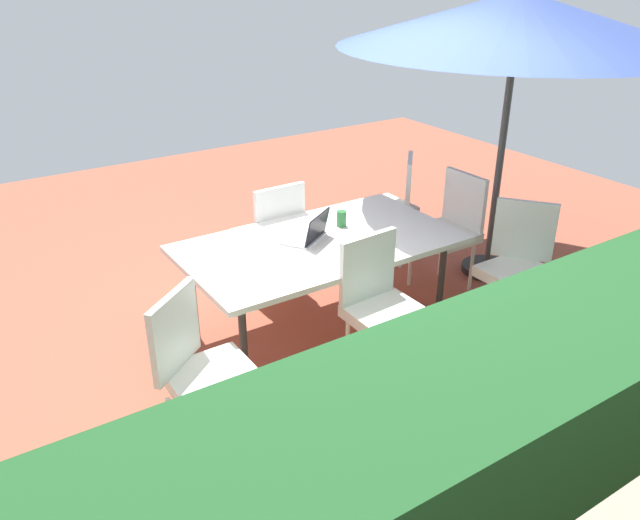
{
  "coord_description": "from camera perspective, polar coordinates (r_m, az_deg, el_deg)",
  "views": [
    {
      "loc": [
        2.27,
        3.47,
        2.59
      ],
      "look_at": [
        0.0,
        0.0,
        0.59
      ],
      "focal_mm": 35.87,
      "sensor_mm": 36.0,
      "label": 1
    }
  ],
  "objects": [
    {
      "name": "chair_northeast",
      "position": [
        3.58,
        -10.48,
        -9.46
      ],
      "size": [
        0.58,
        0.58,
        0.98
      ],
      "rotation": [
        0.0,
        0.0,
        3.8
      ],
      "color": "silver",
      "rests_on": "ground_plane"
    },
    {
      "name": "chair_north",
      "position": [
        4.14,
        5.51,
        -3.87
      ],
      "size": [
        0.46,
        0.47,
        0.98
      ],
      "rotation": [
        0.0,
        0.0,
        3.2
      ],
      "color": "silver",
      "rests_on": "ground_plane"
    },
    {
      "name": "laptop",
      "position": [
        4.54,
        -1.04,
        2.31
      ],
      "size": [
        0.4,
        0.38,
        0.21
      ],
      "rotation": [
        0.0,
        0.0,
        0.56
      ],
      "color": "#B7B7BC",
      "rests_on": "dining_table"
    },
    {
      "name": "chair_northwest",
      "position": [
        4.86,
        17.36,
        -0.27
      ],
      "size": [
        0.58,
        0.58,
        0.98
      ],
      "rotation": [
        0.0,
        0.0,
        2.22
      ],
      "color": "silver",
      "rests_on": "ground_plane"
    },
    {
      "name": "chair_west",
      "position": [
        5.38,
        11.48,
        2.97
      ],
      "size": [
        0.46,
        0.46,
        0.98
      ],
      "rotation": [
        0.0,
        0.0,
        1.59
      ],
      "color": "silver",
      "rests_on": "ground_plane"
    },
    {
      "name": "dining_table",
      "position": [
        4.56,
        0.0,
        1.13
      ],
      "size": [
        1.96,
        1.1,
        0.74
      ],
      "color": "silver",
      "rests_on": "ground_plane"
    },
    {
      "name": "cup",
      "position": [
        4.78,
        1.92,
        3.71
      ],
      "size": [
        0.07,
        0.07,
        0.12
      ],
      "primitive_type": "cylinder",
      "color": "#286B33",
      "rests_on": "dining_table"
    },
    {
      "name": "patio_umbrella",
      "position": [
        5.37,
        17.24,
        19.78
      ],
      "size": [
        2.76,
        2.76,
        2.34
      ],
      "color": "#4C4C4C",
      "rests_on": "ground_plane"
    },
    {
      "name": "ground_plane",
      "position": [
        4.89,
        0.0,
        -6.34
      ],
      "size": [
        10.0,
        10.0,
        0.02
      ],
      "primitive_type": "cube",
      "color": "#9E4C38"
    },
    {
      "name": "chair_southwest",
      "position": [
        5.82,
        6.35,
        5.1
      ],
      "size": [
        0.59,
        0.59,
        0.98
      ],
      "rotation": [
        0.0,
        0.0,
        0.84
      ],
      "color": "silver",
      "rests_on": "ground_plane"
    },
    {
      "name": "chair_south",
      "position": [
        5.18,
        -4.34,
        2.51
      ],
      "size": [
        0.46,
        0.46,
        0.98
      ],
      "rotation": [
        0.0,
        0.0,
        0.02
      ],
      "color": "silver",
      "rests_on": "ground_plane"
    },
    {
      "name": "hedge_row",
      "position": [
        3.31,
        21.1,
        -13.27
      ],
      "size": [
        6.3,
        0.82,
        1.2
      ],
      "primitive_type": "cube",
      "color": "#1E4C23",
      "rests_on": "ground_plane"
    }
  ]
}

